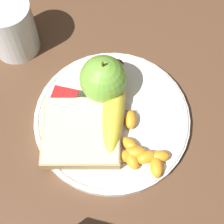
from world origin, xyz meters
The scene contains 16 objects.
ground_plane centered at (0.00, 0.00, 0.00)m, with size 3.00×3.00×0.00m, color brown.
plate centered at (0.00, 0.00, 0.01)m, with size 0.25×0.25×0.01m.
juice_glass centered at (-0.20, 0.10, 0.05)m, with size 0.08×0.08×0.10m.
apple centered at (-0.02, 0.04, 0.05)m, with size 0.07×0.07×0.08m.
banana centered at (0.00, 0.01, 0.03)m, with size 0.06×0.17×0.04m.
bread_slice centered at (-0.04, -0.04, 0.02)m, with size 0.14×0.14×0.02m.
fork centered at (0.00, 0.02, 0.01)m, with size 0.19×0.07×0.00m.
jam_packet centered at (-0.08, 0.01, 0.02)m, with size 0.04×0.03×0.02m.
orange_segment_0 centered at (0.04, -0.04, 0.02)m, with size 0.03×0.03×0.02m.
orange_segment_1 centered at (0.05, -0.05, 0.02)m, with size 0.04×0.02×0.02m.
orange_segment_2 centered at (0.09, -0.05, 0.02)m, with size 0.03×0.03×0.02m.
orange_segment_3 centered at (0.07, -0.05, 0.02)m, with size 0.04×0.03×0.02m.
orange_segment_4 centered at (0.04, -0.06, 0.02)m, with size 0.03×0.03×0.02m.
orange_segment_5 centered at (0.05, -0.06, 0.02)m, with size 0.03×0.03×0.02m.
orange_segment_6 centered at (0.03, 0.00, 0.02)m, with size 0.02×0.03×0.02m.
orange_segment_7 centered at (0.08, -0.07, 0.02)m, with size 0.03×0.04×0.02m.
Camera 1 is at (0.06, -0.24, 0.55)m, focal length 60.00 mm.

